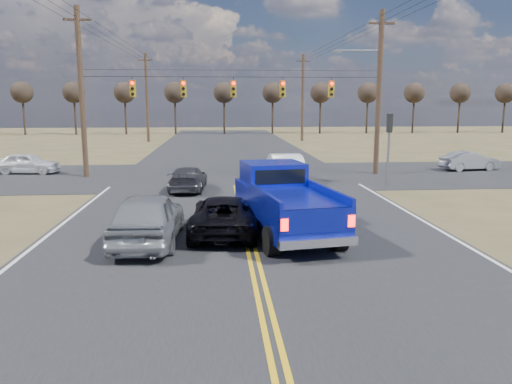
{
  "coord_description": "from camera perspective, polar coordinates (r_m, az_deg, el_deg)",
  "views": [
    {
      "loc": [
        -0.99,
        -12.77,
        4.48
      ],
      "look_at": [
        0.27,
        3.76,
        1.5
      ],
      "focal_mm": 35.0,
      "sensor_mm": 36.0,
      "label": 1
    }
  ],
  "objects": [
    {
      "name": "ground",
      "position": [
        13.57,
        0.06,
        -9.09
      ],
      "size": [
        160.0,
        160.0,
        0.0
      ],
      "primitive_type": "plane",
      "color": "brown",
      "rests_on": "ground"
    },
    {
      "name": "cross_car_west",
      "position": [
        34.95,
        -24.68,
        3.0
      ],
      "size": [
        1.99,
        4.09,
        1.34
      ],
      "primitive_type": "imported",
      "rotation": [
        0.0,
        0.0,
        1.47
      ],
      "color": "white",
      "rests_on": "ground"
    },
    {
      "name": "dgrey_car_queue",
      "position": [
        25.92,
        -7.78,
        1.52
      ],
      "size": [
        1.94,
        4.32,
        1.23
      ],
      "primitive_type": "imported",
      "rotation": [
        0.0,
        0.0,
        3.09
      ],
      "color": "#37363C",
      "rests_on": "ground"
    },
    {
      "name": "utility_poles",
      "position": [
        29.79,
        -2.53,
        11.61
      ],
      "size": [
        19.6,
        58.32,
        10.0
      ],
      "color": "#473323",
      "rests_on": "ground"
    },
    {
      "name": "pickup_truck",
      "position": [
        17.02,
        3.22,
        -1.16
      ],
      "size": [
        3.3,
        6.53,
        2.34
      ],
      "rotation": [
        0.0,
        0.0,
        0.17
      ],
      "color": "black",
      "rests_on": "ground"
    },
    {
      "name": "black_suv",
      "position": [
        17.22,
        -3.64,
        -2.63
      ],
      "size": [
        2.46,
        4.89,
        1.33
      ],
      "primitive_type": "imported",
      "rotation": [
        0.0,
        0.0,
        3.09
      ],
      "color": "black",
      "rests_on": "ground"
    },
    {
      "name": "road_main",
      "position": [
        23.22,
        -1.85,
        -0.94
      ],
      "size": [
        14.0,
        120.0,
        0.02
      ],
      "primitive_type": "cube",
      "color": "#28282B",
      "rests_on": "ground"
    },
    {
      "name": "white_car_queue",
      "position": [
        28.75,
        3.21,
        2.84
      ],
      "size": [
        1.91,
        5.0,
        1.63
      ],
      "primitive_type": "imported",
      "rotation": [
        0.0,
        0.0,
        3.18
      ],
      "color": "silver",
      "rests_on": "ground"
    },
    {
      "name": "silver_suv",
      "position": [
        16.35,
        -12.26,
        -2.87
      ],
      "size": [
        2.13,
        5.04,
        1.7
      ],
      "primitive_type": "imported",
      "rotation": [
        0.0,
        0.0,
        3.12
      ],
      "color": "gray",
      "rests_on": "ground"
    },
    {
      "name": "road_cross",
      "position": [
        31.11,
        -2.51,
        1.89
      ],
      "size": [
        120.0,
        12.0,
        0.02
      ],
      "primitive_type": "cube",
      "color": "#28282B",
      "rests_on": "ground"
    },
    {
      "name": "signal_gantry",
      "position": [
        30.6,
        -1.62,
        11.27
      ],
      "size": [
        19.6,
        4.83,
        10.0
      ],
      "color": "#473323",
      "rests_on": "ground"
    },
    {
      "name": "cross_car_east_near",
      "position": [
        36.3,
        23.2,
        3.28
      ],
      "size": [
        1.94,
        4.02,
        1.27
      ],
      "primitive_type": "imported",
      "rotation": [
        0.0,
        0.0,
        1.73
      ],
      "color": "#999CA0",
      "rests_on": "ground"
    },
    {
      "name": "treeline",
      "position": [
        39.76,
        -3.02,
        11.93
      ],
      "size": [
        87.0,
        117.8,
        7.4
      ],
      "color": "#33261C",
      "rests_on": "ground"
    }
  ]
}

